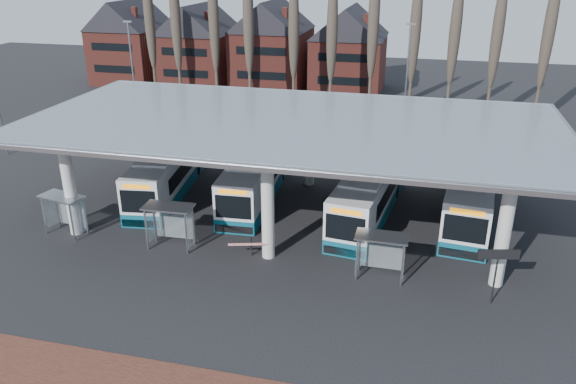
% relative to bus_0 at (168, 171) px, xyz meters
% --- Properties ---
extents(ground, '(140.00, 140.00, 0.00)m').
position_rel_bus_0_xyz_m(ground, '(9.28, -9.79, -1.53)').
color(ground, black).
rests_on(ground, ground).
extents(station_canopy, '(32.00, 16.00, 6.34)m').
position_rel_bus_0_xyz_m(station_canopy, '(9.28, -1.79, 4.15)').
color(station_canopy, silver).
rests_on(station_canopy, ground).
extents(poplar_row, '(45.10, 1.10, 14.50)m').
position_rel_bus_0_xyz_m(poplar_row, '(9.28, 23.21, 7.24)').
color(poplar_row, '#473D33').
rests_on(poplar_row, ground).
extents(townhouse_row, '(36.80, 10.30, 12.25)m').
position_rel_bus_0_xyz_m(townhouse_row, '(-6.47, 34.21, 4.41)').
color(townhouse_row, maroon).
rests_on(townhouse_row, ground).
extents(lamp_post_a, '(0.80, 0.16, 10.17)m').
position_rel_bus_0_xyz_m(lamp_post_a, '(-8.72, 12.21, 3.80)').
color(lamp_post_a, slate).
rests_on(lamp_post_a, ground).
extents(lamp_post_b, '(0.80, 0.16, 10.17)m').
position_rel_bus_0_xyz_m(lamp_post_b, '(15.28, 16.21, 3.80)').
color(lamp_post_b, slate).
rests_on(lamp_post_b, ground).
extents(bus_0, '(4.03, 11.93, 3.25)m').
position_rel_bus_0_xyz_m(bus_0, '(0.00, 0.00, 0.00)').
color(bus_0, silver).
rests_on(bus_0, ground).
extents(bus_1, '(3.17, 11.79, 3.24)m').
position_rel_bus_0_xyz_m(bus_1, '(6.23, 0.64, -0.00)').
color(bus_1, silver).
rests_on(bus_1, ground).
extents(bus_2, '(3.89, 12.02, 3.28)m').
position_rel_bus_0_xyz_m(bus_2, '(14.07, -0.53, 0.01)').
color(bus_2, silver).
rests_on(bus_2, ground).
extents(bus_3, '(3.87, 12.41, 3.39)m').
position_rel_bus_0_xyz_m(bus_3, '(20.31, 0.97, 0.07)').
color(bus_3, silver).
rests_on(bus_3, ground).
extents(shelter_0, '(2.86, 1.86, 2.45)m').
position_rel_bus_0_xyz_m(shelter_0, '(-3.21, -7.36, 0.25)').
color(shelter_0, gray).
rests_on(shelter_0, ground).
extents(shelter_1, '(2.82, 1.48, 2.57)m').
position_rel_bus_0_xyz_m(shelter_1, '(3.57, -7.41, 0.34)').
color(shelter_1, gray).
rests_on(shelter_1, ground).
extents(shelter_2, '(2.68, 1.37, 2.47)m').
position_rel_bus_0_xyz_m(shelter_2, '(15.46, -7.99, 0.26)').
color(shelter_2, gray).
rests_on(shelter_2, ground).
extents(info_sign_0, '(1.93, 0.57, 2.91)m').
position_rel_bus_0_xyz_m(info_sign_0, '(20.91, -9.11, 0.91)').
color(info_sign_0, black).
rests_on(info_sign_0, ground).
extents(barrier, '(2.14, 0.88, 1.10)m').
position_rel_bus_0_xyz_m(barrier, '(8.31, -7.77, -0.68)').
color(barrier, black).
rests_on(barrier, ground).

